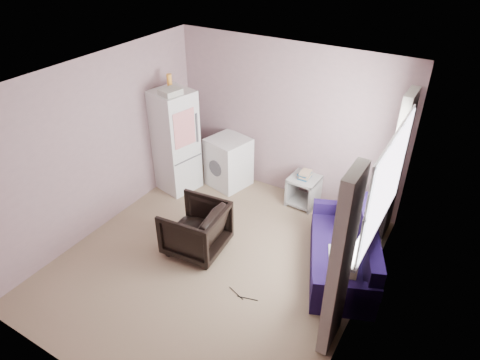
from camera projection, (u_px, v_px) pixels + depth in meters
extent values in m
cube|color=#91785F|center=(214.00, 262.00, 5.81)|extent=(3.80, 4.20, 0.02)
cube|color=silver|center=(207.00, 83.00, 4.47)|extent=(3.80, 4.20, 0.02)
cube|color=gray|center=(287.00, 121.00, 6.67)|extent=(3.80, 0.02, 2.50)
cube|color=gray|center=(70.00, 300.00, 3.61)|extent=(3.80, 0.02, 2.50)
cube|color=gray|center=(98.00, 146.00, 5.97)|extent=(0.02, 4.20, 2.50)
cube|color=gray|center=(367.00, 237.00, 4.31)|extent=(0.02, 4.20, 2.50)
cube|color=white|center=(388.00, 183.00, 4.70)|extent=(0.01, 1.60, 1.20)
imported|color=black|center=(196.00, 227.00, 5.82)|extent=(0.79, 0.83, 0.79)
cube|color=silver|center=(175.00, 142.00, 6.95)|extent=(0.70, 0.70, 1.72)
cube|color=#49484F|center=(188.00, 160.00, 6.89)|extent=(0.13, 0.54, 0.02)
cube|color=#49484F|center=(197.00, 128.00, 6.76)|extent=(0.03, 0.03, 0.49)
cube|color=white|center=(185.00, 129.00, 6.57)|extent=(0.10, 0.40, 0.59)
cylinder|color=#FBA332|center=(169.00, 82.00, 6.51)|extent=(0.09, 0.09, 0.24)
cube|color=beige|center=(170.00, 92.00, 6.34)|extent=(0.31, 0.34, 0.09)
cube|color=silver|center=(229.00, 162.00, 7.24)|extent=(0.73, 0.73, 0.86)
cube|color=#49484F|center=(227.00, 141.00, 7.02)|extent=(0.68, 0.67, 0.05)
cylinder|color=#49484F|center=(215.00, 168.00, 7.06)|extent=(0.28, 0.09, 0.28)
cube|color=#979694|center=(305.00, 179.00, 6.71)|extent=(0.46, 0.46, 0.04)
cube|color=#979694|center=(303.00, 200.00, 6.93)|extent=(0.46, 0.46, 0.04)
cube|color=#979694|center=(292.00, 187.00, 6.92)|extent=(0.06, 0.45, 0.50)
cube|color=#979694|center=(315.00, 195.00, 6.73)|extent=(0.06, 0.45, 0.50)
cube|color=navy|center=(305.00, 177.00, 6.69)|extent=(0.16, 0.22, 0.03)
cube|color=tan|center=(306.00, 176.00, 6.67)|extent=(0.16, 0.23, 0.03)
cube|color=navy|center=(305.00, 173.00, 6.67)|extent=(0.17, 0.23, 0.03)
cube|color=tan|center=(305.00, 172.00, 6.64)|extent=(0.16, 0.23, 0.03)
cube|color=#180C39|center=(341.00, 260.00, 5.58)|extent=(1.31, 1.78, 0.36)
cube|color=#180C39|center=(369.00, 240.00, 5.34)|extent=(0.76, 1.56, 0.39)
cube|color=#180C39|center=(347.00, 289.00, 4.78)|extent=(0.75, 0.40, 0.18)
cube|color=#180C39|center=(340.00, 208.00, 6.08)|extent=(0.75, 0.40, 0.18)
cube|color=#B0AC85|center=(350.00, 268.00, 4.94)|extent=(0.23, 0.37, 0.36)
cube|color=#B0AC85|center=(345.00, 214.00, 5.81)|extent=(0.23, 0.37, 0.36)
cube|color=#979694|center=(337.00, 253.00, 5.41)|extent=(0.30, 0.35, 0.02)
cube|color=silver|center=(347.00, 248.00, 5.34)|extent=(0.16, 0.29, 0.20)
cube|color=white|center=(372.00, 226.00, 5.06)|extent=(0.14, 1.70, 0.04)
cube|color=white|center=(377.00, 226.00, 5.02)|extent=(0.02, 1.68, 0.05)
cube|color=white|center=(386.00, 183.00, 4.70)|extent=(0.02, 1.68, 0.05)
cube|color=white|center=(397.00, 133.00, 4.38)|extent=(0.02, 1.68, 0.05)
cube|color=white|center=(364.00, 221.00, 4.12)|extent=(0.02, 0.05, 1.20)
cube|color=white|center=(380.00, 194.00, 4.51)|extent=(0.02, 0.05, 1.20)
cube|color=white|center=(392.00, 172.00, 4.90)|extent=(0.02, 0.05, 1.20)
cube|color=white|center=(403.00, 153.00, 5.29)|extent=(0.02, 0.05, 1.20)
cube|color=beige|center=(340.00, 266.00, 4.17)|extent=(0.12, 0.46, 2.18)
cube|color=beige|center=(395.00, 169.00, 5.74)|extent=(0.12, 0.46, 2.18)
cylinder|color=black|center=(247.00, 298.00, 5.25)|extent=(0.26, 0.08, 0.01)
cylinder|color=black|center=(236.00, 293.00, 5.32)|extent=(0.25, 0.10, 0.01)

